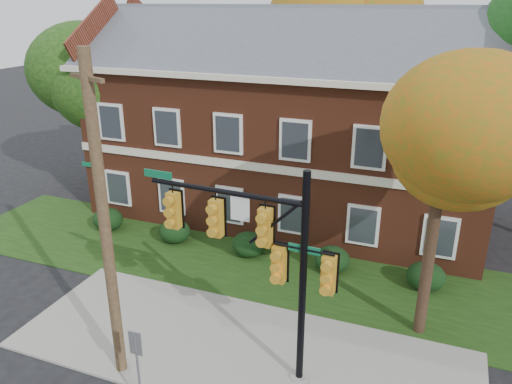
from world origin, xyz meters
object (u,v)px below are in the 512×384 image
(hedge_left, at_px, (175,231))
(utility_pole, at_px, (105,227))
(hedge_far_left, at_px, (108,219))
(sign_post, at_px, (137,357))
(hedge_right, at_px, (332,259))
(traffic_signal, at_px, (263,250))
(tree_far_rear, at_px, (355,21))
(apartment_building, at_px, (290,113))
(hedge_far_right, at_px, (426,276))
(tree_near_right, at_px, (456,131))
(tree_left_rear, at_px, (101,69))
(hedge_center, at_px, (249,245))

(hedge_left, relative_size, utility_pole, 0.16)
(hedge_far_left, relative_size, sign_post, 0.58)
(hedge_left, height_order, hedge_right, same)
(traffic_signal, xyz_separation_m, utility_pole, (-3.76, -1.53, 0.72))
(tree_far_rear, relative_size, utility_pole, 1.28)
(hedge_left, bearing_deg, apartment_building, 56.33)
(hedge_right, xyz_separation_m, sign_post, (-3.00, -8.70, 1.10))
(apartment_building, distance_m, sign_post, 14.36)
(hedge_far_left, relative_size, hedge_far_right, 1.00)
(utility_pole, xyz_separation_m, sign_post, (1.33, -1.00, -2.95))
(hedge_far_left, xyz_separation_m, tree_near_right, (14.22, -2.83, 6.14))
(hedge_left, distance_m, hedge_right, 7.00)
(tree_left_rear, bearing_deg, hedge_far_right, -13.89)
(tree_near_right, bearing_deg, traffic_signal, -142.17)
(hedge_far_right, bearing_deg, hedge_left, 180.00)
(apartment_building, bearing_deg, sign_post, -87.95)
(hedge_right, height_order, utility_pole, utility_pole)
(hedge_left, bearing_deg, utility_pole, -70.90)
(hedge_center, relative_size, sign_post, 0.58)
(utility_pole, bearing_deg, tree_left_rear, 149.69)
(sign_post, bearing_deg, hedge_center, 92.67)
(hedge_right, height_order, hedge_far_right, same)
(tree_left_rear, height_order, utility_pole, utility_pole)
(apartment_building, xyz_separation_m, hedge_right, (3.50, -5.25, -4.46))
(apartment_building, distance_m, hedge_center, 6.89)
(tree_far_rear, bearing_deg, hedge_center, -95.85)
(utility_pole, bearing_deg, tree_far_rear, 106.79)
(hedge_left, bearing_deg, hedge_far_left, 180.00)
(hedge_far_right, height_order, tree_left_rear, tree_left_rear)
(apartment_building, distance_m, tree_far_rear, 8.84)
(hedge_left, xyz_separation_m, hedge_center, (3.50, 0.00, 0.00))
(hedge_center, relative_size, traffic_signal, 0.23)
(traffic_signal, height_order, sign_post, traffic_signal)
(traffic_signal, bearing_deg, hedge_center, 118.05)
(traffic_signal, relative_size, sign_post, 2.59)
(hedge_center, bearing_deg, apartment_building, 90.00)
(hedge_right, relative_size, traffic_signal, 0.23)
(hedge_center, height_order, hedge_right, same)
(tree_left_rear, relative_size, utility_pole, 0.98)
(apartment_building, xyz_separation_m, hedge_far_left, (-7.00, -5.25, -4.46))
(hedge_left, distance_m, tree_far_rear, 16.25)
(tree_near_right, bearing_deg, hedge_center, 158.58)
(hedge_right, bearing_deg, apartment_building, 123.67)
(hedge_far_left, xyz_separation_m, tree_far_rear, (8.34, 13.09, 8.32))
(apartment_building, height_order, hedge_far_right, apartment_building)
(hedge_left, relative_size, tree_left_rear, 0.16)
(apartment_building, distance_m, traffic_signal, 11.85)
(apartment_building, distance_m, hedge_right, 7.73)
(hedge_far_right, distance_m, traffic_signal, 8.11)
(traffic_signal, bearing_deg, hedge_far_left, 150.82)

